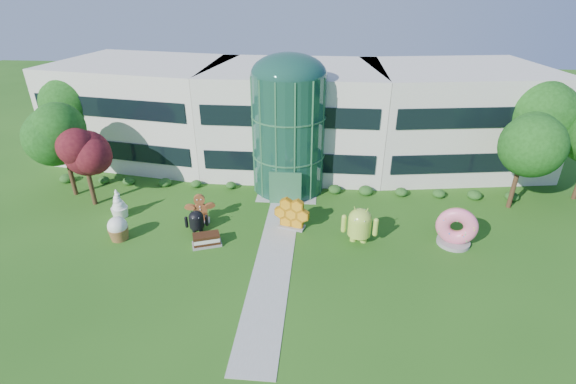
# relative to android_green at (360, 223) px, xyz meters

# --- Properties ---
(ground) EXTENTS (140.00, 140.00, 0.00)m
(ground) POSITION_rel_android_green_xyz_m (-5.63, -3.96, -1.49)
(ground) COLOR #215114
(ground) RESTS_ON ground
(building) EXTENTS (46.00, 15.00, 9.30)m
(building) POSITION_rel_android_green_xyz_m (-5.63, 14.04, 3.16)
(building) COLOR beige
(building) RESTS_ON ground
(atrium) EXTENTS (6.00, 6.00, 9.80)m
(atrium) POSITION_rel_android_green_xyz_m (-5.63, 8.04, 3.41)
(atrium) COLOR #194738
(atrium) RESTS_ON ground
(walkway) EXTENTS (2.40, 20.00, 0.04)m
(walkway) POSITION_rel_android_green_xyz_m (-5.63, -1.96, -1.47)
(walkway) COLOR #9E9E93
(walkway) RESTS_ON ground
(tree_red) EXTENTS (4.00, 4.00, 6.00)m
(tree_red) POSITION_rel_android_green_xyz_m (-21.13, 3.54, 1.51)
(tree_red) COLOR #3F0C14
(tree_red) RESTS_ON ground
(trees_backdrop) EXTENTS (52.00, 8.00, 8.40)m
(trees_backdrop) POSITION_rel_android_green_xyz_m (-5.63, 9.04, 2.71)
(trees_backdrop) COLOR #154210
(trees_backdrop) RESTS_ON ground
(android_green) EXTENTS (2.84, 2.09, 2.98)m
(android_green) POSITION_rel_android_green_xyz_m (0.00, 0.00, 0.00)
(android_green) COLOR #A0C63F
(android_green) RESTS_ON ground
(android_black) EXTENTS (1.96, 1.57, 1.95)m
(android_black) POSITION_rel_android_green_xyz_m (-11.62, 0.24, -0.51)
(android_black) COLOR black
(android_black) RESTS_ON ground
(donut) EXTENTS (3.03, 2.00, 2.89)m
(donut) POSITION_rel_android_green_xyz_m (6.55, 0.27, -0.04)
(donut) COLOR #EA597E
(donut) RESTS_ON ground
(gingerbread) EXTENTS (2.67, 1.54, 2.31)m
(gingerbread) POSITION_rel_android_green_xyz_m (-11.71, 1.63, -0.33)
(gingerbread) COLOR brown
(gingerbread) RESTS_ON ground
(ice_cream_sandwich) EXTENTS (2.21, 1.62, 0.88)m
(ice_cream_sandwich) POSITION_rel_android_green_xyz_m (-10.46, -1.44, -1.05)
(ice_cream_sandwich) COLOR black
(ice_cream_sandwich) RESTS_ON ground
(honeycomb) EXTENTS (2.93, 1.62, 2.18)m
(honeycomb) POSITION_rel_android_green_xyz_m (-4.80, 1.37, -0.40)
(honeycomb) COLOR orange
(honeycomb) RESTS_ON ground
(froyo) EXTENTS (1.50, 1.50, 2.33)m
(froyo) POSITION_rel_android_green_xyz_m (-18.15, 1.80, -0.33)
(froyo) COLOR white
(froyo) RESTS_ON ground
(cupcake) EXTENTS (1.89, 1.89, 1.76)m
(cupcake) POSITION_rel_android_green_xyz_m (-16.81, -1.24, -0.61)
(cupcake) COLOR white
(cupcake) RESTS_ON ground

